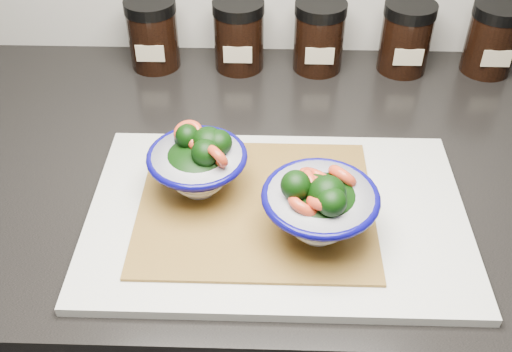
{
  "coord_description": "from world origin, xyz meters",
  "views": [
    {
      "loc": [
        -0.16,
        0.82,
        1.41
      ],
      "look_at": [
        -0.18,
        1.34,
        0.96
      ],
      "focal_mm": 42.0,
      "sensor_mm": 36.0,
      "label": 1
    }
  ],
  "objects_px": {
    "cutting_board": "(277,215)",
    "bowl_right": "(320,206)",
    "spice_jar_a": "(153,34)",
    "spice_jar_d": "(406,37)",
    "spice_jar_c": "(319,36)",
    "spice_jar_b": "(239,35)",
    "spice_jar_e": "(492,39)",
    "bowl_left": "(198,163)"
  },
  "relations": [
    {
      "from": "cutting_board",
      "to": "bowl_right",
      "type": "xyz_separation_m",
      "value": [
        0.05,
        -0.04,
        0.05
      ]
    },
    {
      "from": "spice_jar_a",
      "to": "spice_jar_d",
      "type": "height_order",
      "value": "same"
    },
    {
      "from": "spice_jar_c",
      "to": "spice_jar_d",
      "type": "relative_size",
      "value": 1.0
    },
    {
      "from": "spice_jar_b",
      "to": "bowl_right",
      "type": "bearing_deg",
      "value": -74.59
    },
    {
      "from": "spice_jar_c",
      "to": "spice_jar_e",
      "type": "distance_m",
      "value": 0.27
    },
    {
      "from": "spice_jar_b",
      "to": "spice_jar_d",
      "type": "xyz_separation_m",
      "value": [
        0.27,
        0.0,
        0.0
      ]
    },
    {
      "from": "cutting_board",
      "to": "spice_jar_a",
      "type": "bearing_deg",
      "value": 119.39
    },
    {
      "from": "bowl_left",
      "to": "spice_jar_a",
      "type": "relative_size",
      "value": 1.07
    },
    {
      "from": "cutting_board",
      "to": "spice_jar_d",
      "type": "xyz_separation_m",
      "value": [
        0.2,
        0.36,
        0.05
      ]
    },
    {
      "from": "cutting_board",
      "to": "spice_jar_d",
      "type": "relative_size",
      "value": 3.98
    },
    {
      "from": "spice_jar_b",
      "to": "bowl_left",
      "type": "bearing_deg",
      "value": -95.61
    },
    {
      "from": "spice_jar_a",
      "to": "spice_jar_c",
      "type": "relative_size",
      "value": 1.0
    },
    {
      "from": "spice_jar_d",
      "to": "bowl_right",
      "type": "bearing_deg",
      "value": -111.66
    },
    {
      "from": "cutting_board",
      "to": "spice_jar_d",
      "type": "distance_m",
      "value": 0.41
    },
    {
      "from": "bowl_right",
      "to": "spice_jar_c",
      "type": "height_order",
      "value": "spice_jar_c"
    },
    {
      "from": "spice_jar_a",
      "to": "spice_jar_e",
      "type": "bearing_deg",
      "value": 0.0
    },
    {
      "from": "spice_jar_c",
      "to": "bowl_right",
      "type": "bearing_deg",
      "value": -92.77
    },
    {
      "from": "bowl_right",
      "to": "spice_jar_b",
      "type": "bearing_deg",
      "value": 105.41
    },
    {
      "from": "spice_jar_a",
      "to": "spice_jar_e",
      "type": "distance_m",
      "value": 0.54
    },
    {
      "from": "spice_jar_a",
      "to": "spice_jar_d",
      "type": "relative_size",
      "value": 1.0
    },
    {
      "from": "spice_jar_a",
      "to": "spice_jar_b",
      "type": "distance_m",
      "value": 0.14
    },
    {
      "from": "spice_jar_b",
      "to": "spice_jar_d",
      "type": "distance_m",
      "value": 0.27
    },
    {
      "from": "bowl_right",
      "to": "spice_jar_c",
      "type": "bearing_deg",
      "value": 87.23
    },
    {
      "from": "spice_jar_e",
      "to": "bowl_left",
      "type": "bearing_deg",
      "value": -143.39
    },
    {
      "from": "bowl_right",
      "to": "spice_jar_c",
      "type": "relative_size",
      "value": 1.15
    },
    {
      "from": "cutting_board",
      "to": "bowl_right",
      "type": "relative_size",
      "value": 3.46
    },
    {
      "from": "spice_jar_b",
      "to": "spice_jar_e",
      "type": "relative_size",
      "value": 1.0
    },
    {
      "from": "bowl_left",
      "to": "spice_jar_e",
      "type": "bearing_deg",
      "value": 36.61
    },
    {
      "from": "spice_jar_a",
      "to": "bowl_left",
      "type": "bearing_deg",
      "value": -71.77
    },
    {
      "from": "bowl_right",
      "to": "spice_jar_b",
      "type": "relative_size",
      "value": 1.15
    },
    {
      "from": "spice_jar_a",
      "to": "spice_jar_b",
      "type": "relative_size",
      "value": 1.0
    },
    {
      "from": "spice_jar_a",
      "to": "spice_jar_d",
      "type": "distance_m",
      "value": 0.4
    },
    {
      "from": "spice_jar_c",
      "to": "spice_jar_d",
      "type": "distance_m",
      "value": 0.14
    },
    {
      "from": "bowl_right",
      "to": "spice_jar_e",
      "type": "bearing_deg",
      "value": 53.41
    },
    {
      "from": "spice_jar_b",
      "to": "spice_jar_c",
      "type": "relative_size",
      "value": 1.0
    },
    {
      "from": "spice_jar_b",
      "to": "spice_jar_e",
      "type": "distance_m",
      "value": 0.4
    },
    {
      "from": "bowl_left",
      "to": "spice_jar_d",
      "type": "xyz_separation_m",
      "value": [
        0.3,
        0.32,
        0.0
      ]
    },
    {
      "from": "cutting_board",
      "to": "spice_jar_a",
      "type": "distance_m",
      "value": 0.41
    },
    {
      "from": "spice_jar_c",
      "to": "spice_jar_e",
      "type": "xyz_separation_m",
      "value": [
        0.27,
        0.0,
        0.0
      ]
    },
    {
      "from": "bowl_right",
      "to": "spice_jar_a",
      "type": "xyz_separation_m",
      "value": [
        -0.25,
        0.4,
        -0.0
      ]
    },
    {
      "from": "bowl_right",
      "to": "spice_jar_d",
      "type": "xyz_separation_m",
      "value": [
        0.16,
        0.4,
        -0.0
      ]
    },
    {
      "from": "spice_jar_c",
      "to": "spice_jar_e",
      "type": "relative_size",
      "value": 1.0
    }
  ]
}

